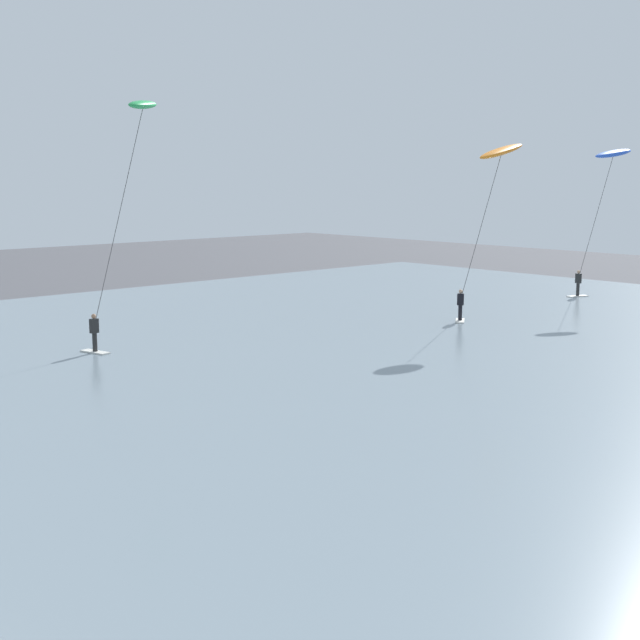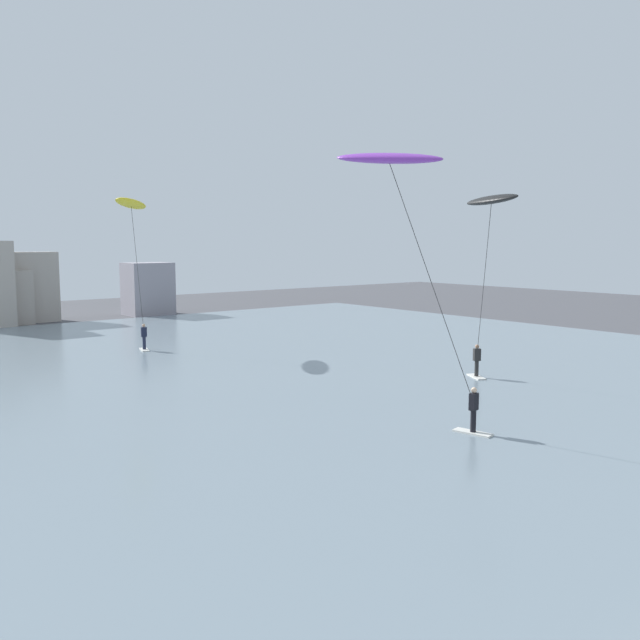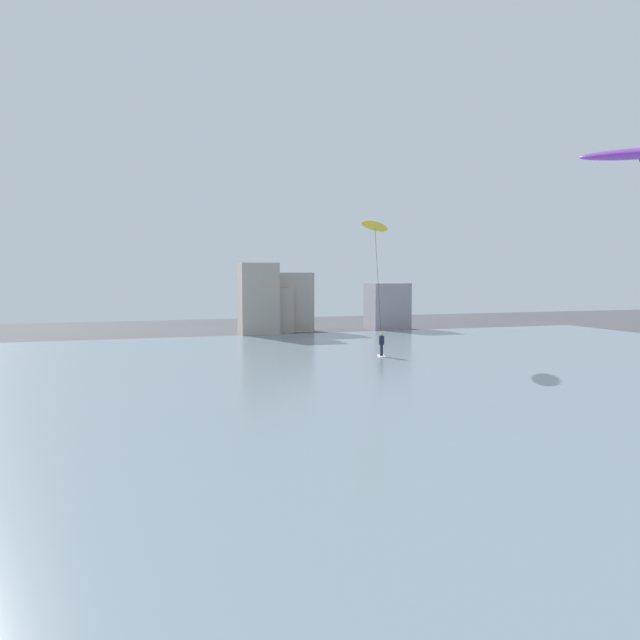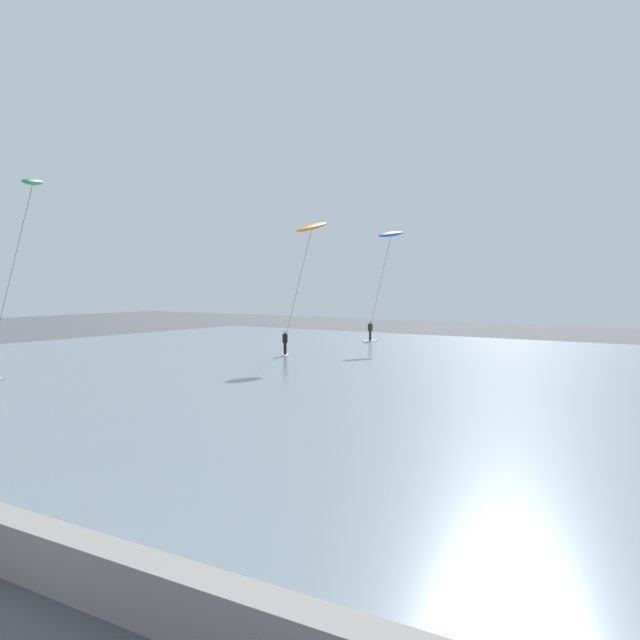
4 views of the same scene
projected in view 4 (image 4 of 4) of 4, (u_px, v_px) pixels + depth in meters
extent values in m
cube|color=gray|center=(45.00, 554.00, 12.27)|extent=(60.00, 0.70, 0.96)
cube|color=slate|center=(539.00, 387.00, 34.28)|extent=(84.00, 52.00, 0.10)
cube|color=silver|center=(285.00, 355.00, 48.22)|extent=(1.19, 1.38, 0.06)
cylinder|color=black|center=(285.00, 349.00, 48.20)|extent=(0.20, 0.20, 0.78)
cube|color=black|center=(285.00, 338.00, 48.16)|extent=(0.40, 0.38, 0.60)
sphere|color=tan|center=(285.00, 332.00, 48.14)|extent=(0.20, 0.20, 0.20)
cylinder|color=#333333|center=(298.00, 284.00, 48.18)|extent=(1.25, 1.41, 7.34)
ellipsoid|color=orange|center=(312.00, 227.00, 48.20)|extent=(1.43, 3.63, 1.18)
cylinder|color=#333333|center=(12.00, 268.00, 37.98)|extent=(1.08, 3.33, 9.17)
ellipsoid|color=green|center=(33.00, 182.00, 39.37)|extent=(2.33, 2.60, 0.69)
cube|color=silver|center=(370.00, 341.00, 59.32)|extent=(0.84, 1.47, 0.06)
cylinder|color=black|center=(370.00, 336.00, 59.30)|extent=(0.20, 0.20, 0.78)
cube|color=black|center=(370.00, 327.00, 59.26)|extent=(0.39, 0.31, 0.60)
sphere|color=tan|center=(370.00, 322.00, 59.24)|extent=(0.20, 0.20, 0.20)
cylinder|color=#333333|center=(380.00, 283.00, 58.40)|extent=(2.03, 0.24, 7.45)
ellipsoid|color=blue|center=(391.00, 234.00, 57.53)|extent=(1.52, 2.95, 0.84)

